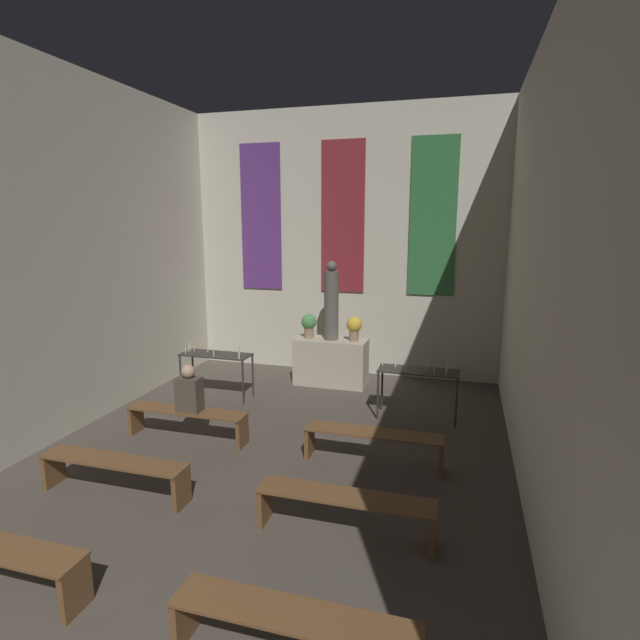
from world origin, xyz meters
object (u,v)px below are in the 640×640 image
(statue, at_px, (331,303))
(flower_vase_right, at_px, (354,327))
(pew_back_right, at_px, (373,441))
(altar, at_px, (331,362))
(pew_back_left, at_px, (187,418))
(candle_rack_right, at_px, (418,376))
(pew_second_left, at_px, (114,469))
(candle_rack_left, at_px, (216,360))
(flower_vase_left, at_px, (309,324))
(person_seated, at_px, (189,391))
(pew_front_right, at_px, (293,628))
(pew_second_right, at_px, (345,506))

(statue, relative_size, flower_vase_right, 3.22)
(statue, xyz_separation_m, pew_back_right, (1.41, -3.10, -1.32))
(altar, relative_size, pew_back_left, 0.77)
(statue, bearing_deg, candle_rack_right, -36.14)
(pew_second_left, bearing_deg, candle_rack_left, 97.15)
(flower_vase_left, xyz_separation_m, candle_rack_left, (-1.37, -1.34, -0.48))
(pew_second_left, xyz_separation_m, pew_back_left, (0.00, 1.63, 0.00))
(flower_vase_right, xyz_separation_m, candle_rack_right, (1.37, -1.34, -0.48))
(statue, height_order, pew_back_right, statue)
(pew_back_left, relative_size, person_seated, 2.61)
(flower_vase_left, distance_m, pew_back_right, 3.73)
(flower_vase_left, height_order, pew_front_right, flower_vase_left)
(flower_vase_left, relative_size, pew_back_right, 0.26)
(pew_front_right, distance_m, pew_back_left, 4.31)
(altar, relative_size, flower_vase_right, 2.96)
(altar, bearing_deg, candle_rack_right, -36.14)
(statue, xyz_separation_m, pew_back_left, (-1.41, -3.10, -1.32))
(flower_vase_left, relative_size, pew_back_left, 0.26)
(pew_back_left, bearing_deg, statue, 65.61)
(flower_vase_left, bearing_deg, candle_rack_left, -135.70)
(pew_second_right, xyz_separation_m, pew_back_left, (-2.81, 1.63, 0.00))
(statue, distance_m, candle_rack_left, 2.45)
(pew_second_left, xyz_separation_m, pew_back_right, (2.81, 1.63, 0.00))
(candle_rack_right, height_order, person_seated, person_seated)
(candle_rack_right, relative_size, pew_second_left, 0.70)
(pew_second_left, distance_m, pew_back_right, 3.25)
(pew_back_left, height_order, pew_back_right, same)
(altar, bearing_deg, flower_vase_left, 180.00)
(flower_vase_left, distance_m, candle_rack_left, 1.98)
(pew_second_right, bearing_deg, pew_second_left, 180.00)
(flower_vase_left, xyz_separation_m, pew_second_left, (-0.95, -4.74, -0.87))
(pew_back_right, height_order, person_seated, person_seated)
(pew_second_right, distance_m, pew_back_right, 1.63)
(candle_rack_right, distance_m, pew_second_left, 4.71)
(pew_back_right, distance_m, person_seated, 2.79)
(flower_vase_left, bearing_deg, pew_back_right, -58.95)
(flower_vase_left, distance_m, pew_second_right, 5.17)
(pew_second_right, height_order, person_seated, person_seated)
(pew_second_right, bearing_deg, candle_rack_right, 82.91)
(candle_rack_right, bearing_deg, pew_back_left, -151.37)
(flower_vase_right, xyz_separation_m, pew_second_right, (0.95, -4.74, -0.87))
(statue, height_order, pew_second_right, statue)
(flower_vase_left, relative_size, pew_front_right, 0.26)
(statue, relative_size, flower_vase_left, 3.22)
(flower_vase_left, xyz_separation_m, person_seated, (-0.88, -3.10, -0.44))
(statue, xyz_separation_m, candle_rack_right, (1.83, -1.34, -0.92))
(statue, xyz_separation_m, flower_vase_left, (-0.46, 0.00, -0.45))
(candle_rack_left, height_order, pew_second_right, candle_rack_left)
(flower_vase_right, relative_size, pew_back_right, 0.26)
(candle_rack_left, relative_size, pew_back_right, 0.70)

